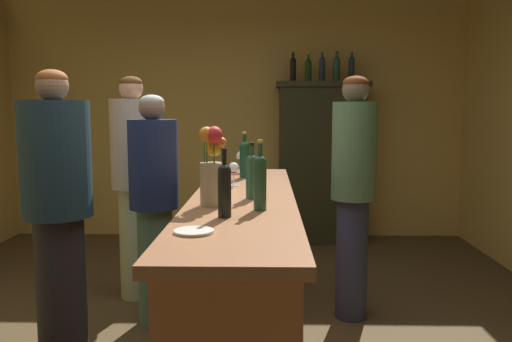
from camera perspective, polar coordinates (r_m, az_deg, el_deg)
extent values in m
cube|color=#D6AB52|center=(6.09, -2.18, 6.32)|extent=(5.35, 0.12, 2.87)
cube|color=#A96638|center=(3.07, -1.41, -12.47)|extent=(0.51, 2.54, 0.95)
cube|color=#A46A43|center=(2.94, -1.44, -3.26)|extent=(0.58, 2.64, 0.05)
cube|color=#282915|center=(5.82, 7.16, 0.90)|extent=(0.93, 0.40, 1.78)
cube|color=#2C2618|center=(5.80, 7.29, 9.40)|extent=(1.01, 0.46, 0.06)
cylinder|color=#183C23|center=(3.71, -1.28, 1.01)|extent=(0.07, 0.07, 0.23)
sphere|color=#183C23|center=(3.70, -1.28, 2.76)|extent=(0.07, 0.07, 0.07)
cylinder|color=#183C23|center=(3.70, -1.28, 3.43)|extent=(0.03, 0.03, 0.09)
cylinder|color=gold|center=(3.69, -1.28, 4.22)|extent=(0.03, 0.03, 0.02)
cylinder|color=black|center=(2.36, -3.48, -2.56)|extent=(0.06, 0.06, 0.21)
sphere|color=black|center=(2.34, -3.50, 0.01)|extent=(0.06, 0.06, 0.06)
cylinder|color=black|center=(2.34, -3.50, 1.06)|extent=(0.02, 0.02, 0.09)
cylinder|color=black|center=(2.33, -3.51, 2.31)|extent=(0.02, 0.02, 0.02)
cylinder|color=#224730|center=(2.84, -0.48, -0.96)|extent=(0.06, 0.06, 0.21)
sphere|color=#224730|center=(2.83, -0.49, 1.16)|extent=(0.06, 0.06, 0.06)
cylinder|color=#224730|center=(2.83, -0.49, 2.00)|extent=(0.03, 0.03, 0.08)
cylinder|color=black|center=(2.82, -0.49, 3.00)|extent=(0.03, 0.03, 0.02)
cylinder|color=#274D2F|center=(2.51, 0.45, -1.68)|extent=(0.06, 0.06, 0.24)
sphere|color=#274D2F|center=(2.50, 0.45, 1.01)|extent=(0.06, 0.06, 0.06)
cylinder|color=#274D2F|center=(2.50, 0.45, 2.05)|extent=(0.02, 0.02, 0.09)
cylinder|color=gold|center=(2.49, 0.45, 3.27)|extent=(0.03, 0.03, 0.02)
cylinder|color=white|center=(3.33, -2.46, -1.61)|extent=(0.07, 0.07, 0.00)
cylinder|color=white|center=(3.32, -2.47, -0.94)|extent=(0.01, 0.01, 0.08)
ellipsoid|color=white|center=(3.31, -2.47, 0.33)|extent=(0.07, 0.07, 0.07)
ellipsoid|color=maroon|center=(3.32, -2.47, -0.02)|extent=(0.06, 0.06, 0.03)
cylinder|color=white|center=(4.03, -1.61, -0.13)|extent=(0.07, 0.07, 0.00)
cylinder|color=white|center=(4.02, -1.61, 0.50)|extent=(0.01, 0.01, 0.09)
ellipsoid|color=white|center=(4.01, -1.62, 1.65)|extent=(0.08, 0.08, 0.08)
ellipsoid|color=maroon|center=(4.01, -1.62, 1.35)|extent=(0.07, 0.07, 0.03)
cylinder|color=tan|center=(2.65, -4.76, -1.46)|extent=(0.13, 0.13, 0.22)
cylinder|color=#38602D|center=(2.63, -3.81, 1.09)|extent=(0.01, 0.01, 0.19)
sphere|color=orange|center=(2.63, -3.82, 3.18)|extent=(0.05, 0.05, 0.05)
cylinder|color=#38602D|center=(2.66, -4.63, 0.84)|extent=(0.01, 0.01, 0.16)
sphere|color=yellow|center=(2.65, -4.65, 2.61)|extent=(0.09, 0.09, 0.09)
cylinder|color=#38602D|center=(2.66, -5.69, 1.58)|extent=(0.01, 0.01, 0.23)
sphere|color=#CD4C8B|center=(2.65, -5.72, 4.10)|extent=(0.04, 0.04, 0.04)
cylinder|color=#38602D|center=(2.61, -5.43, 1.48)|extent=(0.01, 0.01, 0.23)
sphere|color=orange|center=(2.60, -5.46, 4.05)|extent=(0.08, 0.08, 0.08)
cylinder|color=#38602D|center=(2.60, -4.61, 1.45)|extent=(0.01, 0.01, 0.23)
sphere|color=red|center=(2.59, -4.64, 4.01)|extent=(0.08, 0.08, 0.08)
cylinder|color=white|center=(2.09, -6.84, -6.62)|extent=(0.16, 0.16, 0.01)
cylinder|color=black|center=(5.78, 4.09, 10.90)|extent=(0.07, 0.07, 0.23)
sphere|color=black|center=(5.79, 4.10, 12.04)|extent=(0.07, 0.07, 0.07)
cylinder|color=black|center=(5.80, 4.10, 12.46)|extent=(0.03, 0.03, 0.08)
cylinder|color=gold|center=(5.80, 4.11, 12.95)|extent=(0.03, 0.03, 0.02)
cylinder|color=#1E3D1C|center=(5.79, 5.76, 10.77)|extent=(0.07, 0.07, 0.21)
sphere|color=#1E3D1C|center=(5.80, 5.77, 11.81)|extent=(0.07, 0.07, 0.07)
cylinder|color=#1E3D1C|center=(5.81, 5.78, 12.21)|extent=(0.02, 0.02, 0.08)
cylinder|color=gold|center=(5.81, 5.78, 12.68)|extent=(0.03, 0.03, 0.02)
cylinder|color=#1E2E38|center=(5.81, 7.28, 10.86)|extent=(0.06, 0.06, 0.23)
sphere|color=#1E2E38|center=(5.82, 7.29, 12.01)|extent=(0.06, 0.06, 0.06)
cylinder|color=#1E2E38|center=(5.82, 7.30, 12.43)|extent=(0.02, 0.02, 0.09)
cylinder|color=gold|center=(5.83, 7.31, 12.93)|extent=(0.03, 0.03, 0.02)
cylinder|color=#234933|center=(5.83, 8.84, 10.81)|extent=(0.08, 0.08, 0.23)
sphere|color=#234933|center=(5.84, 8.86, 11.95)|extent=(0.08, 0.08, 0.08)
cylinder|color=#234933|center=(5.84, 8.87, 12.32)|extent=(0.03, 0.03, 0.08)
cylinder|color=black|center=(5.84, 8.87, 12.76)|extent=(0.03, 0.03, 0.02)
cylinder|color=#17293C|center=(5.85, 10.45, 10.78)|extent=(0.07, 0.07, 0.24)
sphere|color=#17293C|center=(5.86, 10.48, 11.94)|extent=(0.07, 0.07, 0.07)
cylinder|color=#17293C|center=(5.86, 10.48, 12.33)|extent=(0.03, 0.03, 0.08)
cylinder|color=gold|center=(5.87, 10.50, 12.80)|extent=(0.03, 0.03, 0.02)
cylinder|color=#252429|center=(3.36, -20.61, -11.94)|extent=(0.29, 0.29, 0.87)
cylinder|color=#1E3644|center=(3.20, -21.19, 1.23)|extent=(0.40, 0.40, 0.67)
sphere|color=#9B6D4B|center=(3.19, -21.51, 8.73)|extent=(0.18, 0.18, 0.18)
ellipsoid|color=#995225|center=(3.19, -21.55, 9.47)|extent=(0.17, 0.17, 0.10)
cylinder|color=#A8B18B|center=(4.24, -13.12, -7.69)|extent=(0.24, 0.24, 0.88)
cylinder|color=#AEA090|center=(4.12, -13.41, 2.92)|extent=(0.34, 0.34, 0.69)
sphere|color=tan|center=(4.11, -13.58, 8.85)|extent=(0.18, 0.18, 0.18)
ellipsoid|color=#553312|center=(4.11, -13.59, 9.42)|extent=(0.17, 0.17, 0.10)
cylinder|color=#4A6F56|center=(3.72, -10.97, -10.22)|extent=(0.24, 0.24, 0.82)
cylinder|color=#1B2549|center=(3.57, -11.23, 0.73)|extent=(0.33, 0.33, 0.60)
sphere|color=#8B654B|center=(3.55, -11.38, 6.84)|extent=(0.17, 0.17, 0.17)
ellipsoid|color=#ABAFA0|center=(3.55, -11.39, 7.47)|extent=(0.17, 0.17, 0.10)
cylinder|color=#262D4A|center=(3.80, 10.48, -9.47)|extent=(0.22, 0.22, 0.86)
cylinder|color=#496D49|center=(3.66, 10.75, 2.17)|extent=(0.31, 0.31, 0.68)
sphere|color=brown|center=(3.65, 10.89, 8.79)|extent=(0.19, 0.19, 0.19)
ellipsoid|color=#5C2B10|center=(3.65, 10.91, 9.45)|extent=(0.18, 0.18, 0.10)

